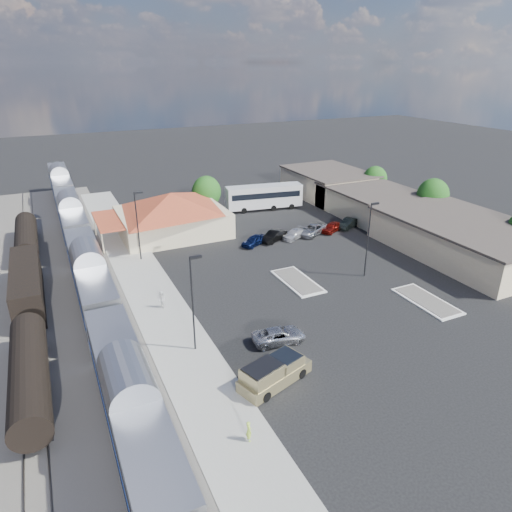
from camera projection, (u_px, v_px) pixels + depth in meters
name	position (u px, v px, depth m)	size (l,w,h in m)	color
ground	(275.00, 296.00, 49.52)	(280.00, 280.00, 0.00)	black
railbed	(62.00, 303.00, 47.91)	(16.00, 100.00, 0.12)	#4C4944
platform	(152.00, 294.00, 49.77)	(5.50, 92.00, 0.18)	gray
passenger_train	(91.00, 282.00, 46.24)	(3.00, 104.00, 5.55)	silver
freight_cars	(27.00, 286.00, 47.45)	(2.80, 46.00, 4.00)	black
station_depot	(172.00, 213.00, 66.48)	(18.35, 12.24, 6.20)	#BFB48C
buildings_east	(391.00, 209.00, 71.52)	(14.40, 51.40, 4.80)	#C6B28C
traffic_island_south	(297.00, 281.00, 52.72)	(3.30, 7.50, 0.21)	silver
traffic_island_north	(427.00, 301.00, 48.33)	(3.30, 7.50, 0.21)	silver
lamp_plat_s	(193.00, 297.00, 38.16)	(1.08, 0.25, 9.00)	black
lamp_plat_n	(138.00, 221.00, 56.47)	(1.08, 0.25, 9.00)	black
lamp_lot	(369.00, 234.00, 52.19)	(1.08, 0.25, 9.00)	black
tree_east_b	(433.00, 196.00, 71.22)	(4.94, 4.94, 6.96)	#382314
tree_east_c	(375.00, 179.00, 83.05)	(4.41, 4.41, 6.21)	#382314
tree_depot	(206.00, 192.00, 74.09)	(4.71, 4.71, 6.63)	#382314
pickup_truck	(275.00, 372.00, 35.76)	(6.67, 4.13, 2.17)	tan
suv	(279.00, 335.00, 41.18)	(2.27, 4.92, 1.37)	#A3A4AB
coach_bus	(264.00, 196.00, 77.91)	(13.32, 4.87, 4.18)	white
person_a	(249.00, 431.00, 30.13)	(0.57, 0.37, 1.55)	#B1DA44
person_b	(162.00, 300.00, 46.47)	(0.89, 0.69, 1.83)	silver
parked_car_a	(254.00, 240.00, 63.07)	(1.69, 4.21, 1.43)	#0C173F
parked_car_b	(274.00, 236.00, 64.56)	(1.60, 4.58, 1.51)	black
parked_car_c	(294.00, 234.00, 65.61)	(1.80, 4.42, 1.28)	silver
parked_car_d	(312.00, 230.00, 67.08)	(2.48, 5.38, 1.50)	gray
parked_car_e	(332.00, 227.00, 68.10)	(1.69, 4.21, 1.43)	maroon
parked_car_f	(348.00, 224.00, 69.60)	(1.56, 4.48, 1.48)	black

